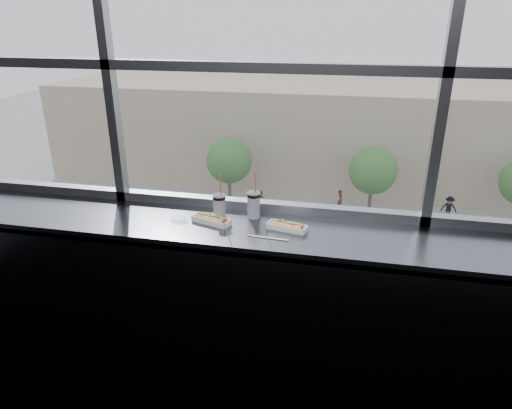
% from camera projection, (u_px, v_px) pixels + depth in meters
% --- Properties ---
extents(wall_back_lower, '(6.00, 0.00, 6.00)m').
position_uv_depth(wall_back_lower, '(264.00, 282.00, 3.20)').
color(wall_back_lower, black).
rests_on(wall_back_lower, ground).
extents(window_glass, '(6.00, 0.00, 6.00)m').
position_uv_depth(window_glass, '(266.00, 11.00, 2.55)').
color(window_glass, silver).
rests_on(window_glass, ground).
extents(window_mullions, '(6.00, 0.08, 2.40)m').
position_uv_depth(window_mullions, '(266.00, 11.00, 2.53)').
color(window_mullions, gray).
rests_on(window_mullions, ground).
extents(counter, '(6.00, 0.55, 0.06)m').
position_uv_depth(counter, '(255.00, 232.00, 2.75)').
color(counter, slate).
rests_on(counter, ground).
extents(counter_fascia, '(6.00, 0.04, 1.04)m').
position_uv_depth(counter_fascia, '(246.00, 329.00, 2.72)').
color(counter_fascia, slate).
rests_on(counter_fascia, ground).
extents(hotdog_tray_left, '(0.26, 0.15, 0.06)m').
position_uv_depth(hotdog_tray_left, '(211.00, 219.00, 2.79)').
color(hotdog_tray_left, white).
rests_on(hotdog_tray_left, counter).
extents(hotdog_tray_right, '(0.25, 0.12, 0.06)m').
position_uv_depth(hotdog_tray_right, '(287.00, 226.00, 2.70)').
color(hotdog_tray_right, white).
rests_on(hotdog_tray_right, counter).
extents(soda_cup_left, '(0.08, 0.08, 0.30)m').
position_uv_depth(soda_cup_left, '(219.00, 206.00, 2.83)').
color(soda_cup_left, white).
rests_on(soda_cup_left, counter).
extents(soda_cup_right, '(0.09, 0.09, 0.32)m').
position_uv_depth(soda_cup_right, '(254.00, 204.00, 2.85)').
color(soda_cup_right, white).
rests_on(soda_cup_right, counter).
extents(loose_straw, '(0.24, 0.02, 0.01)m').
position_uv_depth(loose_straw, '(268.00, 238.00, 2.60)').
color(loose_straw, white).
rests_on(loose_straw, counter).
extents(wrapper, '(0.11, 0.08, 0.03)m').
position_uv_depth(wrapper, '(179.00, 219.00, 2.82)').
color(wrapper, silver).
rests_on(wrapper, counter).
extents(plaza_ground, '(120.00, 120.00, 0.00)m').
position_uv_depth(plaza_ground, '(345.00, 156.00, 46.91)').
color(plaza_ground, gray).
rests_on(plaza_ground, ground).
extents(street_asphalt, '(80.00, 10.00, 0.06)m').
position_uv_depth(street_asphalt, '(331.00, 270.00, 25.67)').
color(street_asphalt, black).
rests_on(street_asphalt, plaza_ground).
extents(far_sidewalk, '(80.00, 6.00, 0.04)m').
position_uv_depth(far_sidewalk, '(338.00, 215.00, 32.90)').
color(far_sidewalk, gray).
rests_on(far_sidewalk, plaza_ground).
extents(far_building, '(50.00, 14.00, 8.00)m').
position_uv_depth(far_building, '(347.00, 129.00, 40.41)').
color(far_building, tan).
rests_on(far_building, plaza_ground).
extents(car_near_b, '(3.02, 6.71, 2.20)m').
position_uv_depth(car_near_b, '(170.00, 274.00, 23.17)').
color(car_near_b, black).
rests_on(car_near_b, street_asphalt).
extents(car_near_d, '(3.52, 6.74, 2.15)m').
position_uv_depth(car_near_d, '(486.00, 311.00, 20.28)').
color(car_near_d, beige).
rests_on(car_near_d, street_asphalt).
extents(car_near_c, '(3.46, 6.95, 2.23)m').
position_uv_depth(car_near_c, '(350.00, 294.00, 21.42)').
color(car_near_c, maroon).
rests_on(car_near_c, street_asphalt).
extents(car_far_a, '(2.93, 5.77, 1.85)m').
position_uv_depth(car_far_a, '(189.00, 213.00, 30.83)').
color(car_far_a, black).
rests_on(car_far_a, street_asphalt).
extents(pedestrian_b, '(0.61, 0.81, 1.82)m').
position_uv_depth(pedestrian_b, '(340.00, 198.00, 33.38)').
color(pedestrian_b, '#66605B').
rests_on(pedestrian_b, far_sidewalk).
extents(pedestrian_c, '(0.66, 0.88, 1.98)m').
position_uv_depth(pedestrian_c, '(426.00, 205.00, 31.89)').
color(pedestrian_c, '#66605B').
rests_on(pedestrian_c, far_sidewalk).
extents(pedestrian_d, '(0.91, 0.68, 2.05)m').
position_uv_depth(pedestrian_d, '(449.00, 206.00, 31.73)').
color(pedestrian_d, '#66605B').
rests_on(pedestrian_d, far_sidewalk).
extents(pedestrian_a, '(0.89, 0.67, 2.00)m').
position_uv_depth(pedestrian_a, '(261.00, 200.00, 32.78)').
color(pedestrian_a, '#66605B').
rests_on(pedestrian_a, far_sidewalk).
extents(tree_left, '(3.35, 3.35, 5.24)m').
position_uv_depth(tree_left, '(229.00, 161.00, 33.12)').
color(tree_left, '#47382B').
rests_on(tree_left, far_sidewalk).
extents(tree_center, '(3.31, 3.31, 5.17)m').
position_uv_depth(tree_center, '(373.00, 171.00, 31.16)').
color(tree_center, '#47382B').
rests_on(tree_center, far_sidewalk).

